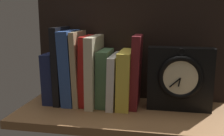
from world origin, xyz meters
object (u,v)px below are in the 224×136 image
Objects in this scene: book_black_skeptic at (62,65)px; book_yellow_seinlanguage at (125,78)px; book_tan_shortstories at (80,68)px; book_maroon_dawkins at (136,71)px; book_cream_twain at (95,70)px; book_white_catcher at (114,80)px; book_red_requiem at (86,70)px; framed_clock at (180,79)px; book_green_romantic at (105,77)px; book_navy_bierce at (53,77)px; book_blue_modern at (71,67)px.

book_yellow_seinlanguage is (21.92, 0.00, -3.74)cm from book_black_skeptic.
book_tan_shortstories is 19.25cm from book_maroon_dawkins.
book_white_catcher is (6.78, 0.00, -3.00)cm from book_cream_twain.
book_red_requiem is 1.00× the size of book_cream_twain.
framed_clock is (17.50, -1.15, 1.00)cm from book_yellow_seinlanguage.
book_green_romantic is at bearing 0.00° from book_red_requiem.
book_black_skeptic is at bearing 180.00° from book_cream_twain.
book_green_romantic is (3.49, 0.00, -2.30)cm from book_cream_twain.
book_red_requiem and book_cream_twain have the same top height.
book_red_requiem is at bearing 177.86° from framed_clock.
book_cream_twain is (2.89, 0.00, -0.00)cm from book_red_requiem.
book_green_romantic is 3.36cm from book_white_catcher.
book_green_romantic is 0.79× the size of book_maroon_dawkins.
book_maroon_dawkins is (19.25, 0.00, -0.49)cm from book_tan_shortstories.
book_tan_shortstories is at bearing 180.00° from book_green_romantic.
book_green_romantic is (15.10, 0.00, -3.70)cm from book_black_skeptic.
book_red_requiem is at bearing 0.00° from book_navy_bierce.
book_blue_modern is 36.22cm from framed_clock.
book_blue_modern is 1.23× the size of framed_clock.
book_maroon_dawkins reaches higher than book_yellow_seinlanguage.
book_maroon_dawkins is (22.30, 0.00, -0.62)cm from book_blue_modern.
book_tan_shortstories is 1.06× the size of book_red_requiem.
book_blue_modern is at bearing 180.00° from book_red_requiem.
book_white_catcher is at bearing 0.00° from book_green_romantic.
book_tan_shortstories is at bearing 180.00° from book_cream_twain.
book_yellow_seinlanguage reaches higher than book_navy_bierce.
book_tan_shortstories is 1.43× the size of book_white_catcher.
book_navy_bierce is 21.70cm from book_white_catcher.
book_maroon_dawkins is at bearing 175.26° from framed_clock.
book_black_skeptic reaches higher than book_blue_modern.
book_black_skeptic is 15.55cm from book_green_romantic.
book_red_requiem is at bearing 0.00° from book_black_skeptic.
framed_clock is (42.73, -1.15, 1.68)cm from book_navy_bierce.
book_cream_twain is (8.32, 0.00, -0.84)cm from book_blue_modern.
book_navy_bierce is 7.64cm from book_blue_modern.
book_tan_shortstories is at bearing 178.01° from framed_clock.
book_tan_shortstories is 1.33× the size of book_green_romantic.
book_navy_bierce is 1.00× the size of book_white_catcher.
book_black_skeptic is at bearing 180.00° from book_blue_modern.
book_cream_twain is at bearing 180.00° from book_maroon_dawkins.
book_maroon_dawkins is (7.20, -0.00, 3.22)cm from book_white_catcher.
book_blue_modern is at bearing 180.00° from book_maroon_dawkins.
book_yellow_seinlanguage is at bearing 176.25° from framed_clock.
book_blue_modern reaches higher than book_yellow_seinlanguage.
book_yellow_seinlanguage is 4.47cm from book_maroon_dawkins.
framed_clock is at bearing -2.70° from book_green_romantic.
book_green_romantic is at bearing 180.00° from book_maroon_dawkins.
framed_clock is (36.13, -1.15, -2.17)cm from book_blue_modern.
book_tan_shortstories is 9.26cm from book_green_romantic.
book_white_catcher is (15.10, 0.00, -3.84)cm from book_blue_modern.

